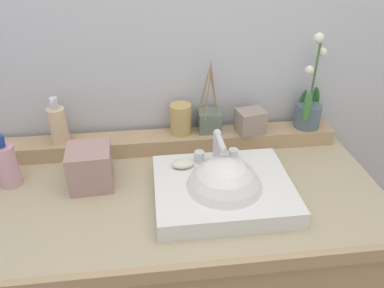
{
  "coord_description": "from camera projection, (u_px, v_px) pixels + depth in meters",
  "views": [
    {
      "loc": [
        -0.05,
        -0.93,
        1.6
      ],
      "look_at": [
        0.06,
        -0.02,
        1.05
      ],
      "focal_mm": 35.25,
      "sensor_mm": 36.0,
      "label": 1
    }
  ],
  "objects": [
    {
      "name": "soap_bar",
      "position": [
        183.0,
        164.0,
        1.17
      ],
      "size": [
        0.07,
        0.04,
        0.02
      ],
      "primitive_type": "ellipsoid",
      "color": "beige",
      "rests_on": "sink_basin"
    },
    {
      "name": "lotion_bottle",
      "position": [
        7.0,
        164.0,
        1.16
      ],
      "size": [
        0.07,
        0.07,
        0.17
      ],
      "color": "#D09BAC",
      "rests_on": "vanity_cabinet"
    },
    {
      "name": "potted_plant",
      "position": [
        309.0,
        107.0,
        1.36
      ],
      "size": [
        0.1,
        0.11,
        0.34
      ],
      "color": "#4F626B",
      "rests_on": "back_ledge"
    },
    {
      "name": "wall_back",
      "position": [
        161.0,
        30.0,
        1.32
      ],
      "size": [
        3.11,
        0.2,
        2.53
      ],
      "primitive_type": "cube",
      "color": "silver",
      "rests_on": "ground"
    },
    {
      "name": "trinket_box",
      "position": [
        251.0,
        121.0,
        1.34
      ],
      "size": [
        0.11,
        0.09,
        0.08
      ],
      "primitive_type": "cube",
      "rotation": [
        0.0,
        0.0,
        0.2
      ],
      "color": "gray",
      "rests_on": "back_ledge"
    },
    {
      "name": "reed_diffuser",
      "position": [
        209.0,
        120.0,
        1.36
      ],
      "size": [
        0.08,
        0.1,
        0.26
      ],
      "color": "slate",
      "rests_on": "back_ledge"
    },
    {
      "name": "tumbler_cup",
      "position": [
        181.0,
        119.0,
        1.33
      ],
      "size": [
        0.08,
        0.08,
        0.11
      ],
      "primitive_type": "cylinder",
      "color": "tan",
      "rests_on": "back_ledge"
    },
    {
      "name": "tissue_box",
      "position": [
        90.0,
        167.0,
        1.16
      ],
      "size": [
        0.14,
        0.14,
        0.13
      ],
      "primitive_type": "cube",
      "rotation": [
        0.0,
        0.0,
        0.05
      ],
      "color": "#A8827B",
      "rests_on": "vanity_cabinet"
    },
    {
      "name": "sink_basin",
      "position": [
        223.0,
        192.0,
        1.12
      ],
      "size": [
        0.4,
        0.33,
        0.27
      ],
      "color": "white",
      "rests_on": "vanity_cabinet"
    },
    {
      "name": "back_ledge",
      "position": [
        167.0,
        142.0,
        1.36
      ],
      "size": [
        1.22,
        0.1,
        0.06
      ],
      "primitive_type": "cube",
      "color": "tan",
      "rests_on": "vanity_cabinet"
    },
    {
      "name": "soap_dispenser",
      "position": [
        58.0,
        124.0,
        1.27
      ],
      "size": [
        0.06,
        0.06,
        0.16
      ],
      "color": "beige",
      "rests_on": "back_ledge"
    },
    {
      "name": "vanity_cabinet",
      "position": [
        176.0,
        283.0,
        1.39
      ],
      "size": [
        1.29,
        0.62,
        0.88
      ],
      "color": "tan",
      "rests_on": "ground"
    }
  ]
}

